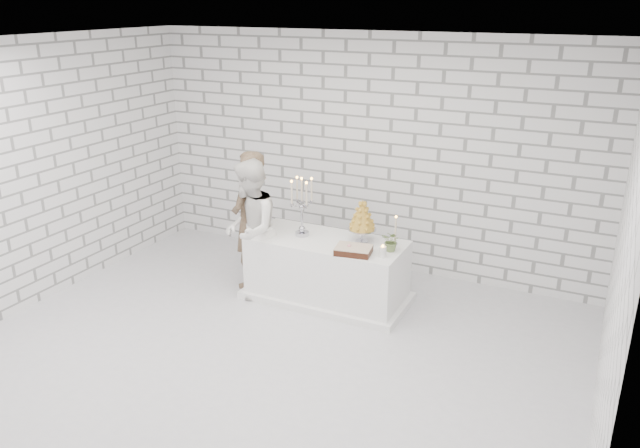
{
  "coord_description": "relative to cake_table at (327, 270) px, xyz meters",
  "views": [
    {
      "loc": [
        2.85,
        -4.72,
        3.37
      ],
      "look_at": [
        0.07,
        0.99,
        1.05
      ],
      "focal_mm": 34.94,
      "sensor_mm": 36.0,
      "label": 1
    }
  ],
  "objects": [
    {
      "name": "pillar_candle",
      "position": [
        0.75,
        -0.2,
        0.44
      ],
      "size": [
        0.09,
        0.09,
        0.12
      ],
      "primitive_type": "cylinder",
      "rotation": [
        0.0,
        0.0,
        -0.19
      ],
      "color": "white",
      "rests_on": "cake_table"
    },
    {
      "name": "wall_front",
      "position": [
        -0.01,
        -3.79,
        1.12
      ],
      "size": [
        6.0,
        0.01,
        3.0
      ],
      "primitive_type": "cube",
      "color": "white",
      "rests_on": "ground"
    },
    {
      "name": "ceiling",
      "position": [
        -0.01,
        -1.29,
        2.62
      ],
      "size": [
        6.0,
        5.0,
        0.01
      ],
      "primitive_type": "cube",
      "color": "white",
      "rests_on": "ground"
    },
    {
      "name": "flowers",
      "position": [
        0.78,
        0.0,
        0.49
      ],
      "size": [
        0.23,
        0.21,
        0.23
      ],
      "primitive_type": "imported",
      "rotation": [
        0.0,
        0.0,
        -0.13
      ],
      "color": "#3E6034",
      "rests_on": "cake_table"
    },
    {
      "name": "extra_taper",
      "position": [
        0.75,
        0.21,
        0.54
      ],
      "size": [
        0.06,
        0.06,
        0.32
      ],
      "primitive_type": "cylinder",
      "rotation": [
        0.0,
        0.0,
        0.0
      ],
      "color": "beige",
      "rests_on": "cake_table"
    },
    {
      "name": "chocolate_cake",
      "position": [
        0.44,
        -0.25,
        0.42
      ],
      "size": [
        0.42,
        0.33,
        0.08
      ],
      "primitive_type": "cube",
      "rotation": [
        0.0,
        0.0,
        0.16
      ],
      "color": "black",
      "rests_on": "cake_table"
    },
    {
      "name": "cake_table",
      "position": [
        0.0,
        0.0,
        0.0
      ],
      "size": [
        1.8,
        0.8,
        0.75
      ],
      "primitive_type": "cube",
      "color": "white",
      "rests_on": "ground"
    },
    {
      "name": "bride",
      "position": [
        -0.86,
        -0.27,
        0.45
      ],
      "size": [
        0.89,
        0.99,
        1.65
      ],
      "primitive_type": "imported",
      "rotation": [
        0.0,
        0.0,
        -1.16
      ],
      "color": "white",
      "rests_on": "ground"
    },
    {
      "name": "croquembouche",
      "position": [
        0.38,
        0.12,
        0.63
      ],
      "size": [
        0.4,
        0.4,
        0.5
      ],
      "primitive_type": null,
      "rotation": [
        0.0,
        0.0,
        -0.28
      ],
      "color": "#AB7C1F",
      "rests_on": "cake_table"
    },
    {
      "name": "ground",
      "position": [
        -0.01,
        -1.29,
        -0.38
      ],
      "size": [
        6.0,
        5.0,
        0.01
      ],
      "primitive_type": "cube",
      "color": "silver",
      "rests_on": "ground"
    },
    {
      "name": "wall_left",
      "position": [
        -3.01,
        -1.29,
        1.12
      ],
      "size": [
        0.01,
        5.0,
        3.0
      ],
      "primitive_type": "cube",
      "color": "white",
      "rests_on": "ground"
    },
    {
      "name": "groom",
      "position": [
        -1.01,
        -0.04,
        0.47
      ],
      "size": [
        0.46,
        0.65,
        1.69
      ],
      "primitive_type": "imported",
      "rotation": [
        0.0,
        0.0,
        -1.49
      ],
      "color": "#3C2C1D",
      "rests_on": "ground"
    },
    {
      "name": "wall_back",
      "position": [
        -0.01,
        1.21,
        1.12
      ],
      "size": [
        6.0,
        0.01,
        3.0
      ],
      "primitive_type": "cube",
      "color": "white",
      "rests_on": "ground"
    },
    {
      "name": "wall_right",
      "position": [
        2.99,
        -1.29,
        1.12
      ],
      "size": [
        0.01,
        5.0,
        3.0
      ],
      "primitive_type": "cube",
      "color": "white",
      "rests_on": "ground"
    },
    {
      "name": "candelabra",
      "position": [
        -0.32,
        -0.0,
        0.73
      ],
      "size": [
        0.32,
        0.32,
        0.71
      ],
      "primitive_type": null,
      "rotation": [
        0.0,
        0.0,
        0.14
      ],
      "color": "#A9A8B3",
      "rests_on": "cake_table"
    }
  ]
}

